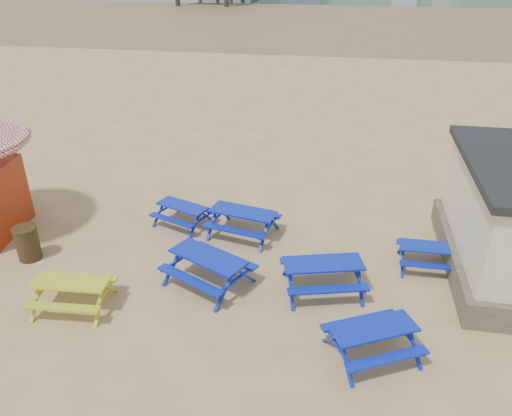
% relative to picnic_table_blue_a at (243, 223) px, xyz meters
% --- Properties ---
extents(ground, '(400.00, 400.00, 0.00)m').
position_rel_picnic_table_blue_a_xyz_m(ground, '(-1.02, -1.59, -0.41)').
color(ground, tan).
rests_on(ground, ground).
extents(wet_sand, '(400.00, 400.00, 0.00)m').
position_rel_picnic_table_blue_a_xyz_m(wet_sand, '(-1.02, 53.41, -0.41)').
color(wet_sand, olive).
rests_on(wet_sand, ground).
extents(picnic_table_blue_a, '(2.24, 1.95, 0.82)m').
position_rel_picnic_table_blue_a_xyz_m(picnic_table_blue_a, '(0.00, 0.00, 0.00)').
color(picnic_table_blue_a, '#14179B').
rests_on(picnic_table_blue_a, ground).
extents(picnic_table_blue_b, '(1.99, 1.81, 0.68)m').
position_rel_picnic_table_blue_a_xyz_m(picnic_table_blue_b, '(-1.98, 0.28, -0.07)').
color(picnic_table_blue_b, '#14179B').
rests_on(picnic_table_blue_b, ground).
extents(picnic_table_blue_c, '(1.63, 1.32, 0.68)m').
position_rel_picnic_table_blue_a_xyz_m(picnic_table_blue_c, '(5.29, -0.83, -0.07)').
color(picnic_table_blue_c, '#14179B').
rests_on(picnic_table_blue_c, ground).
extents(picnic_table_blue_d, '(2.55, 2.37, 0.85)m').
position_rel_picnic_table_blue_a_xyz_m(picnic_table_blue_d, '(-0.38, -2.61, 0.02)').
color(picnic_table_blue_d, '#14179B').
rests_on(picnic_table_blue_d, ground).
extents(picnic_table_blue_e, '(2.34, 2.07, 0.83)m').
position_rel_picnic_table_blue_a_xyz_m(picnic_table_blue_e, '(2.52, -2.35, 0.01)').
color(picnic_table_blue_e, '#14179B').
rests_on(picnic_table_blue_e, ground).
extents(picnic_table_blue_f, '(2.28, 2.13, 0.76)m').
position_rel_picnic_table_blue_a_xyz_m(picnic_table_blue_f, '(3.70, -4.48, -0.03)').
color(picnic_table_blue_f, '#14179B').
rests_on(picnic_table_blue_f, ground).
extents(picnic_table_yellow, '(1.89, 1.57, 0.75)m').
position_rel_picnic_table_blue_a_xyz_m(picnic_table_yellow, '(-3.35, -4.08, -0.03)').
color(picnic_table_yellow, '#BCD325').
rests_on(picnic_table_yellow, ground).
extents(litter_bin, '(0.67, 0.67, 0.98)m').
position_rel_picnic_table_blue_a_xyz_m(litter_bin, '(-5.64, -2.33, 0.09)').
color(litter_bin, '#392915').
rests_on(litter_bin, ground).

